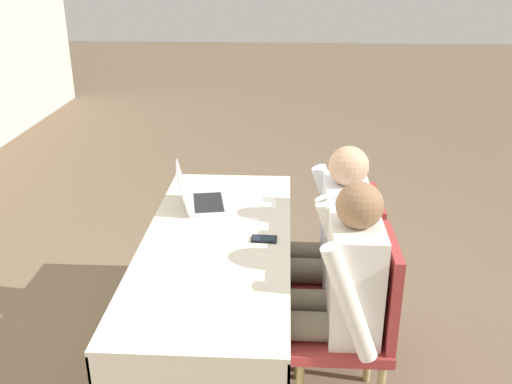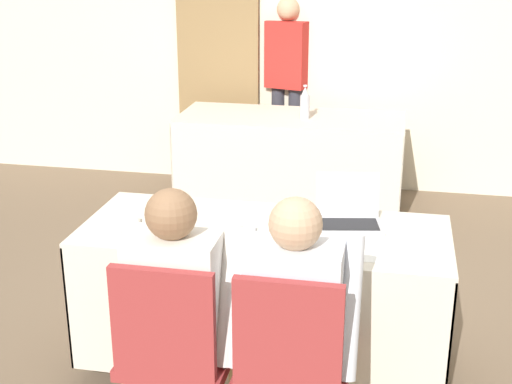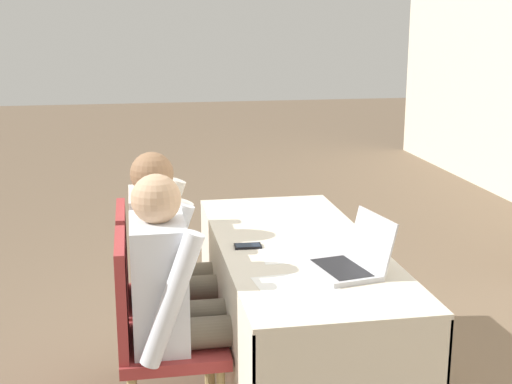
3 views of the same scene
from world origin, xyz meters
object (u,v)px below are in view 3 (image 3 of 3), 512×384
chair_near_left (150,289)px  person_white_shirt (178,293)px  person_checkered_shirt (171,256)px  laptop (351,261)px  chair_near_right (154,331)px  cell_phone (248,246)px

chair_near_left → person_white_shirt: (0.47, 0.10, 0.16)m
person_checkered_shirt → laptop: bearing=-132.1°
chair_near_right → person_white_shirt: bearing=-90.0°
laptop → chair_near_right: 0.86m
chair_near_left → person_white_shirt: bearing=-167.8°
chair_near_right → person_checkered_shirt: size_ratio=0.78×
cell_phone → person_checkered_shirt: (-0.24, -0.33, -0.11)m
cell_phone → person_white_shirt: person_white_shirt is taller
laptop → chair_near_left: size_ratio=0.39×
chair_near_left → person_white_shirt: 0.51m
laptop → person_white_shirt: person_white_shirt is taller
person_checkered_shirt → person_white_shirt: same height
laptop → chair_near_right: size_ratio=0.39×
cell_phone → chair_near_left: size_ratio=0.14×
laptop → person_white_shirt: (-0.15, -0.69, -0.15)m
cell_phone → person_white_shirt: size_ratio=0.11×
laptop → chair_near_left: (-0.62, -0.79, -0.31)m
laptop → chair_near_right: (-0.15, -0.79, -0.31)m
person_checkered_shirt → chair_near_left: bearing=90.0°
chair_near_right → cell_phone: bearing=-61.8°
chair_near_right → person_checkered_shirt: (-0.47, 0.10, 0.16)m
cell_phone → person_white_shirt: 0.42m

